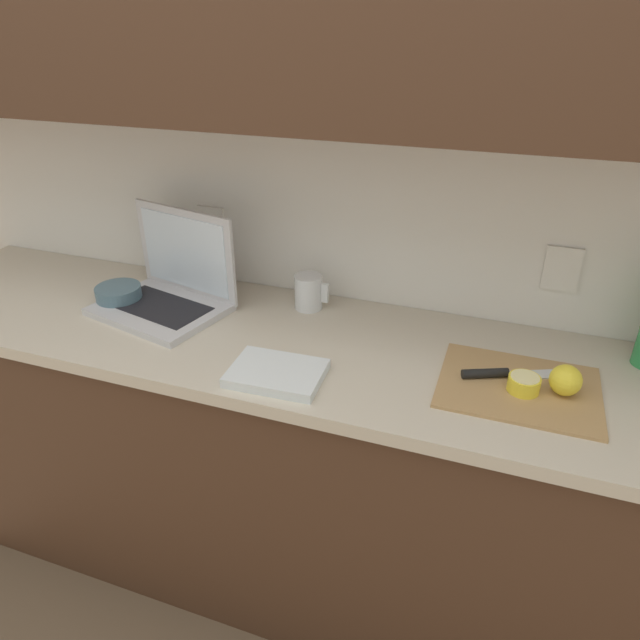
# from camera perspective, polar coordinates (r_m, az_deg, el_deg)

# --- Properties ---
(ground_plane) EXTENTS (12.00, 12.00, 0.00)m
(ground_plane) POSITION_cam_1_polar(r_m,az_deg,el_deg) (2.13, -3.56, -22.95)
(ground_plane) COLOR brown
(ground_plane) RESTS_ON ground
(wall_back) EXTENTS (5.20, 0.38, 2.60)m
(wall_back) POSITION_cam_1_polar(r_m,az_deg,el_deg) (1.54, -1.99, 24.53)
(wall_back) COLOR white
(wall_back) RESTS_ON ground_plane
(counter_unit) EXTENTS (2.43, 0.58, 0.89)m
(counter_unit) POSITION_cam_1_polar(r_m,az_deg,el_deg) (1.81, -4.56, -13.60)
(counter_unit) COLOR #472D1E
(counter_unit) RESTS_ON ground_plane
(laptop) EXTENTS (0.41, 0.34, 0.28)m
(laptop) POSITION_cam_1_polar(r_m,az_deg,el_deg) (1.72, -14.75, 3.30)
(laptop) COLOR silver
(laptop) RESTS_ON counter_unit
(cutting_board) EXTENTS (0.36, 0.28, 0.01)m
(cutting_board) POSITION_cam_1_polar(r_m,az_deg,el_deg) (1.40, 19.23, -6.35)
(cutting_board) COLOR tan
(cutting_board) RESTS_ON counter_unit
(knife) EXTENTS (0.25, 0.13, 0.02)m
(knife) POSITION_cam_1_polar(r_m,az_deg,el_deg) (1.41, 17.36, -5.13)
(knife) COLOR silver
(knife) RESTS_ON cutting_board
(lemon_half_cut) EXTENTS (0.07, 0.07, 0.04)m
(lemon_half_cut) POSITION_cam_1_polar(r_m,az_deg,el_deg) (1.38, 19.71, -6.01)
(lemon_half_cut) COLOR yellow
(lemon_half_cut) RESTS_ON cutting_board
(lemon_whole_beside) EXTENTS (0.07, 0.07, 0.07)m
(lemon_whole_beside) POSITION_cam_1_polar(r_m,az_deg,el_deg) (1.39, 23.35, -5.55)
(lemon_whole_beside) COLOR yellow
(lemon_whole_beside) RESTS_ON cutting_board
(measuring_cup) EXTENTS (0.10, 0.08, 0.10)m
(measuring_cup) POSITION_cam_1_polar(r_m,az_deg,el_deg) (1.66, -1.13, 2.82)
(measuring_cup) COLOR silver
(measuring_cup) RESTS_ON counter_unit
(bowl_white) EXTENTS (0.13, 0.13, 0.06)m
(bowl_white) POSITION_cam_1_polar(r_m,az_deg,el_deg) (1.79, -19.46, 2.32)
(bowl_white) COLOR slate
(bowl_white) RESTS_ON counter_unit
(dish_towel) EXTENTS (0.23, 0.17, 0.02)m
(dish_towel) POSITION_cam_1_polar(r_m,az_deg,el_deg) (1.36, -4.35, -5.32)
(dish_towel) COLOR white
(dish_towel) RESTS_ON counter_unit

